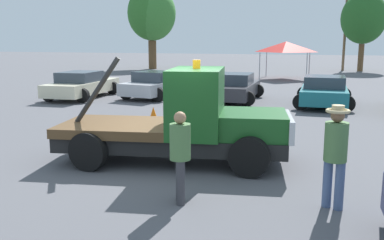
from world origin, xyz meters
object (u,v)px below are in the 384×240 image
Objects in this scene: tow_truck at (186,123)px; utility_pole at (346,20)px; parked_car_cream at (82,85)px; parked_car_teal at (324,91)px; parked_car_charcoal at (235,88)px; person_at_hood at (180,151)px; person_near_truck at (336,148)px; tree_right at (153,14)px; traffic_cone at (153,115)px; tree_center at (364,18)px; tree_left at (151,13)px; parked_car_silver at (157,85)px; canopy_tent_red at (286,47)px.

utility_pole reaches higher than tow_truck.
parked_car_teal is (11.72, 1.00, -0.00)m from parked_car_cream.
person_at_hood is at bearing -173.52° from parked_car_charcoal.
person_near_truck is at bearing -91.25° from utility_pole.
tree_right is (-12.90, 20.29, 4.80)m from parked_car_charcoal.
parked_car_cream reaches higher than traffic_cone.
person_near_truck is 37.43m from tree_right.
tree_center is (2.33, 35.87, 3.79)m from person_near_truck.
parked_car_charcoal is at bearing -102.59° from utility_pole.
tow_truck is 5.31m from traffic_cone.
utility_pole is (18.45, 3.54, -0.74)m from tree_left.
parked_car_charcoal is at bearing -57.05° from tree_left.
parked_car_silver is 6.75m from traffic_cone.
utility_pole is at bearing 68.24° from canopy_tent_red.
person_near_truck reaches higher than parked_car_silver.
person_near_truck is 12.30m from parked_car_teal.
tree_right is (-14.08, 30.92, 4.50)m from tow_truck.
tree_right reaches higher than tree_center.
tree_left reaches higher than parked_car_cream.
tree_left is (-14.13, 7.30, 3.10)m from canopy_tent_red.
traffic_cone is at bearing -102.98° from utility_pole.
tree_left is 14.90× the size of traffic_cone.
parked_car_teal is 0.62× the size of tree_center.
utility_pole is (5.32, 23.80, 4.11)m from parked_car_charcoal.
tow_truck is 0.78× the size of tree_center.
utility_pole reaches higher than parked_car_cream.
parked_car_charcoal is 0.57× the size of tree_left.
tree_left is at bearing 113.60° from traffic_cone.
traffic_cone is (11.31, -26.45, -5.19)m from tree_right.
utility_pole reaches higher than tree_left.
person_near_truck is 0.22× the size of tree_left.
canopy_tent_red is (-0.93, 26.10, 1.43)m from person_at_hood.
parked_car_teal is 0.50× the size of utility_pole.
person_at_hood is at bearing -83.55° from tow_truck.
utility_pole is at bearing -118.13° from person_at_hood.
utility_pole is at bearing -12.20° from parked_car_silver.
parked_car_cream is at bearing 140.85° from traffic_cone.
canopy_tent_red is 0.42× the size of tree_right.
canopy_tent_red is at bearing 80.20° from tow_truck.
tree_left is (-9.07, 20.15, 4.85)m from parked_car_silver.
tow_truck is at bearing -89.55° from canopy_tent_red.
traffic_cone is at bearing -105.98° from tree_center.
parked_car_cream is 3.81m from parked_car_silver.
utility_pole reaches higher than parked_car_charcoal.
tow_truck is 12.87m from parked_car_cream.
parked_car_cream is at bearing -117.31° from utility_pole.
tree_center reaches higher than person_near_truck.
tow_truck is at bearing -96.86° from utility_pole.
person_near_truck reaches higher than person_at_hood.
tow_truck is 0.63× the size of utility_pole.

